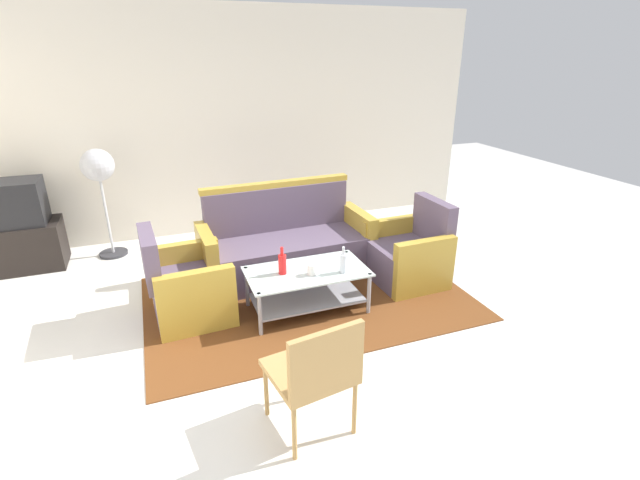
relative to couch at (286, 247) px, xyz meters
name	(u,v)px	position (x,y,z in m)	size (l,w,h in m)	color
ground_plane	(326,344)	(-0.08, -1.39, -0.32)	(14.00, 14.00, 0.00)	silver
wall_back	(241,123)	(-0.08, 1.67, 1.08)	(6.52, 0.12, 2.80)	silver
rug	(308,298)	(0.03, -0.61, -0.31)	(3.07, 2.02, 0.01)	brown
couch	(286,247)	(0.00, 0.00, 0.00)	(1.82, 0.80, 0.96)	#5B4C60
armchair_left	(187,288)	(-1.09, -0.53, -0.03)	(0.74, 0.80, 0.85)	#5B4C60
armchair_right	(409,255)	(1.16, -0.61, -0.03)	(0.72, 0.78, 0.85)	#5B4C60
coffee_table	(307,284)	(-0.04, -0.81, -0.04)	(1.10, 0.60, 0.40)	silver
bottle_red	(282,264)	(-0.26, -0.79, 0.19)	(0.07, 0.07, 0.26)	red
bottle_clear	(343,263)	(0.25, -0.96, 0.19)	(0.07, 0.07, 0.25)	silver
cup	(312,269)	(-0.03, -0.90, 0.14)	(0.08, 0.08, 0.10)	silver
tv_stand	(24,246)	(-2.68, 1.16, -0.06)	(0.80, 0.50, 0.52)	black
television	(12,203)	(-2.68, 1.16, 0.44)	(0.60, 0.45, 0.48)	black
pedestal_fan	(99,172)	(-1.80, 1.21, 0.70)	(0.36, 0.36, 1.27)	#2D2D33
wicker_chair	(316,369)	(-0.48, -2.26, 0.18)	(0.55, 0.55, 0.84)	#AD844C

